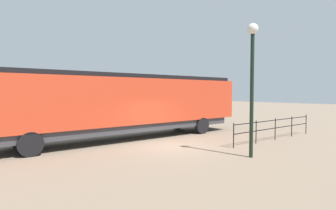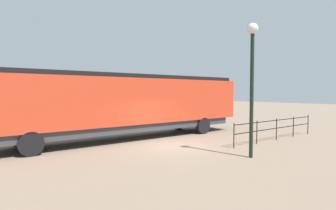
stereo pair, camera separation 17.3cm
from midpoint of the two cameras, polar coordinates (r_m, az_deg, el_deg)
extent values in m
plane|color=#84705B|center=(14.67, 0.39, -8.48)|extent=(120.00, 120.00, 0.00)
cube|color=red|center=(16.70, -9.59, 0.86)|extent=(2.92, 16.79, 2.64)
cube|color=black|center=(21.12, 7.51, 0.18)|extent=(2.80, 2.56, 1.85)
cube|color=black|center=(16.72, -9.63, 5.79)|extent=(2.62, 16.12, 0.24)
cube|color=#38383D|center=(16.82, -9.55, -4.40)|extent=(2.62, 15.45, 0.45)
cylinder|color=black|center=(20.98, 1.60, -3.58)|extent=(0.30, 1.10, 1.10)
cylinder|color=black|center=(19.08, 6.71, -4.22)|extent=(0.30, 1.10, 1.10)
cylinder|color=black|center=(16.28, -28.73, -5.74)|extent=(0.30, 1.10, 1.10)
cylinder|color=black|center=(13.74, -26.80, -7.21)|extent=(0.30, 1.10, 1.10)
cylinder|color=black|center=(12.46, 16.46, 1.91)|extent=(0.16, 0.16, 5.39)
sphere|color=silver|center=(12.75, 16.64, 14.77)|extent=(0.47, 0.47, 0.47)
cube|color=black|center=(17.63, 20.94, -2.92)|extent=(0.04, 7.86, 0.04)
cube|color=black|center=(17.68, 20.92, -4.44)|extent=(0.04, 7.86, 0.04)
cylinder|color=black|center=(14.46, 12.99, -6.15)|extent=(0.05, 0.05, 1.27)
cylinder|color=black|center=(16.04, 17.36, -5.34)|extent=(0.05, 0.05, 1.27)
cylinder|color=black|center=(17.69, 20.91, -4.65)|extent=(0.05, 0.05, 1.27)
cylinder|color=black|center=(19.40, 23.85, -4.06)|extent=(0.05, 0.05, 1.27)
cylinder|color=black|center=(21.15, 26.30, -3.57)|extent=(0.05, 0.05, 1.27)
camera|label=1|loc=(0.09, -90.37, -0.02)|focal=29.66mm
camera|label=2|loc=(0.09, 89.63, 0.02)|focal=29.66mm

